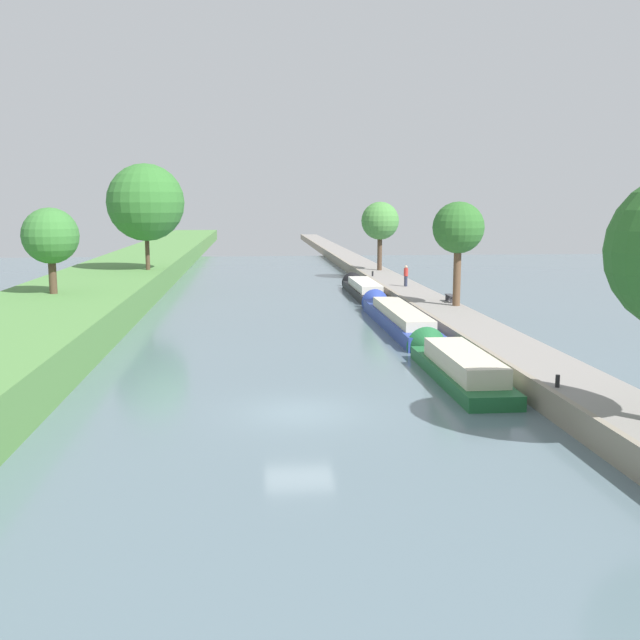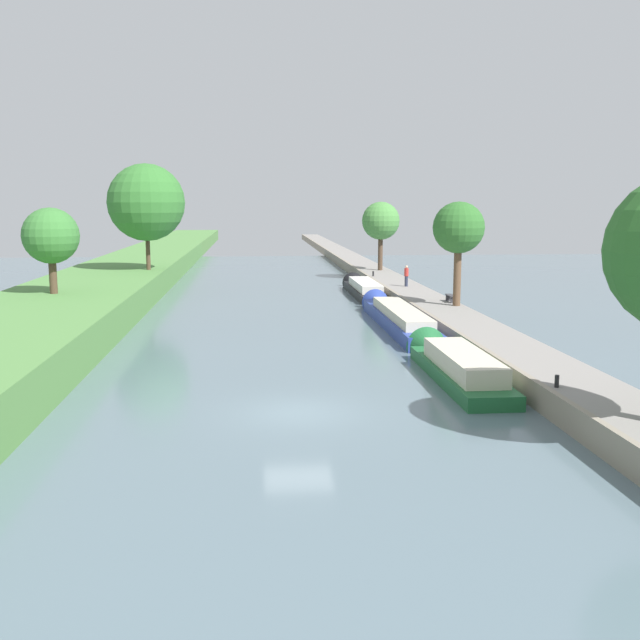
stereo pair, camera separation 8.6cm
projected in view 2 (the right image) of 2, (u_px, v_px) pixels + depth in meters
name	position (u px, v px, depth m)	size (l,w,h in m)	color
ground_plane	(298.00, 413.00, 26.41)	(160.00, 160.00, 0.00)	slate
right_towpath	(578.00, 393.00, 27.26)	(3.09, 260.00, 0.98)	gray
stone_quay	(535.00, 394.00, 27.11)	(0.25, 260.00, 1.03)	gray
narrowboat_green	(454.00, 364.00, 31.99)	(2.16, 11.01, 2.10)	#1E6033
narrowboat_blue	(396.00, 317.00, 45.12)	(2.04, 16.33, 1.94)	#283D93
narrowboat_black	(363.00, 288.00, 60.82)	(2.03, 12.58, 1.92)	black
tree_rightbank_midnear	(459.00, 229.00, 46.26)	(3.27, 3.27, 6.63)	brown
tree_rightbank_midfar	(381.00, 221.00, 71.34)	(3.69, 3.69, 6.67)	#4C3828
tree_leftbank_downstream	(146.00, 203.00, 60.36)	(6.36, 6.36, 8.75)	#4C3828
tree_leftbank_upstream	(51.00, 236.00, 44.50)	(3.41, 3.41, 5.26)	#4C3828
person_walking	(406.00, 275.00, 57.83)	(0.34, 0.34, 1.66)	#282D42
mooring_bollard_near	(557.00, 381.00, 26.12)	(0.16, 0.16, 0.45)	black
mooring_bollard_far	(373.00, 274.00, 66.06)	(0.16, 0.16, 0.45)	black
park_bench	(451.00, 297.00, 48.74)	(0.44, 1.50, 0.47)	#333338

